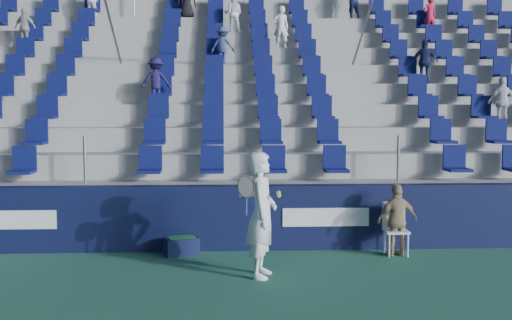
{
  "coord_description": "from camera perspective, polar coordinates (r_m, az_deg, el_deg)",
  "views": [
    {
      "loc": [
        -0.37,
        -8.61,
        2.66
      ],
      "look_at": [
        0.2,
        2.8,
        1.7
      ],
      "focal_mm": 45.0,
      "sensor_mm": 36.0,
      "label": 1
    }
  ],
  "objects": [
    {
      "name": "ground",
      "position": [
        9.02,
        -0.39,
        -12.35
      ],
      "size": [
        70.0,
        70.0,
        0.0
      ],
      "primitive_type": "plane",
      "color": "#2D694F",
      "rests_on": "ground"
    },
    {
      "name": "sponsor_wall",
      "position": [
        11.94,
        -1.03,
        -5.13
      ],
      "size": [
        24.0,
        0.32,
        1.2
      ],
      "color": "#0E1234",
      "rests_on": "ground"
    },
    {
      "name": "grandstand",
      "position": [
        16.86,
        -1.61,
        3.01
      ],
      "size": [
        24.0,
        8.17,
        6.63
      ],
      "color": "#A0A09B",
      "rests_on": "ground"
    },
    {
      "name": "tennis_player",
      "position": [
        9.98,
        0.51,
        -4.87
      ],
      "size": [
        0.69,
        0.78,
        1.96
      ],
      "color": "white",
      "rests_on": "ground"
    },
    {
      "name": "line_judge_chair",
      "position": [
        11.86,
        12.25,
        -5.63
      ],
      "size": [
        0.42,
        0.43,
        0.94
      ],
      "color": "white",
      "rests_on": "ground"
    },
    {
      "name": "line_judge",
      "position": [
        11.7,
        12.44,
        -5.23
      ],
      "size": [
        0.8,
        0.45,
        1.29
      ],
      "primitive_type": "imported",
      "rotation": [
        0.0,
        0.0,
        3.33
      ],
      "color": "tan",
      "rests_on": "ground"
    },
    {
      "name": "ball_bin",
      "position": [
        11.65,
        -6.65,
        -7.53
      ],
      "size": [
        0.67,
        0.55,
        0.33
      ],
      "color": "#0F173A",
      "rests_on": "ground"
    }
  ]
}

